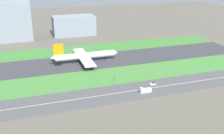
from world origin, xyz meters
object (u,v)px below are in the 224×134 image
traffic_light (114,80)px  hangar_building (74,25)px  truck_0 (145,90)px  fuel_tank_west (76,23)px  car_0 (153,84)px  terminal_building (11,21)px  airliner (84,56)px

traffic_light → hangar_building: 174.23m
hangar_building → truck_0: bearing=-85.7°
truck_0 → fuel_tank_west: (-3.47, 237.00, 5.37)m
car_0 → terminal_building: size_ratio=0.09×
car_0 → traffic_light: size_ratio=0.61×
airliner → car_0: bearing=-60.8°
airliner → terminal_building: 132.36m
traffic_light → hangar_building: size_ratio=0.13×
truck_0 → car_0: truck_0 is taller
airliner → traffic_light: 60.77m
airliner → car_0: 78.08m
hangar_building → fuel_tank_west: bearing=76.3°
airliner → car_0: (38.00, -68.00, -5.31)m
truck_0 → hangar_building: bearing=-85.7°
traffic_light → fuel_tank_west: bearing=86.4°
traffic_light → fuel_tank_west: fuel_tank_west is taller
traffic_light → terminal_building: (-74.53, 174.01, 18.89)m
terminal_building → airliner: bearing=-60.3°
fuel_tank_west → truck_0: bearing=-89.2°
car_0 → traffic_light: (-28.55, 7.99, 3.37)m
truck_0 → hangar_building: (-14.43, 192.00, 11.00)m
truck_0 → hangar_building: hangar_building is taller
truck_0 → car_0: size_ratio=1.91×
truck_0 → car_0: bearing=-138.6°
traffic_light → fuel_tank_west: (13.73, 219.01, 2.75)m
airliner → traffic_light: size_ratio=9.03×
terminal_building → fuel_tank_west: 100.38m
truck_0 → terminal_building: terminal_building is taller
truck_0 → traffic_light: (-17.20, 17.99, 2.62)m
airliner → fuel_tank_west: airliner is taller
car_0 → traffic_light: traffic_light is taller
traffic_light → car_0: bearing=-15.6°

